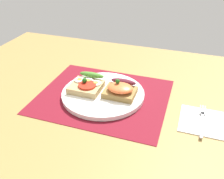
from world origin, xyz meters
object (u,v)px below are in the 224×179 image
(napkin, at_px, (205,121))
(fork, at_px, (202,119))
(plate, at_px, (103,94))
(sandwich_egg_tomato, at_px, (87,85))
(sandwich_salmon, at_px, (120,90))

(napkin, height_order, fork, fork)
(plate, height_order, sandwich_egg_tomato, sandwich_egg_tomato)
(sandwich_egg_tomato, xyz_separation_m, fork, (0.36, -0.03, -0.02))
(napkin, bearing_deg, sandwich_egg_tomato, 174.84)
(sandwich_salmon, height_order, fork, sandwich_salmon)
(plate, height_order, napkin, plate)
(plate, bearing_deg, sandwich_salmon, -0.13)
(sandwich_salmon, xyz_separation_m, napkin, (0.26, -0.03, -0.03))
(plate, bearing_deg, napkin, -5.78)
(fork, bearing_deg, sandwich_salmon, 172.97)
(plate, bearing_deg, fork, -5.75)
(sandwich_egg_tomato, bearing_deg, sandwich_salmon, -0.87)
(plate, distance_m, fork, 0.31)
(sandwich_salmon, bearing_deg, sandwich_egg_tomato, 179.13)
(sandwich_egg_tomato, distance_m, fork, 0.36)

